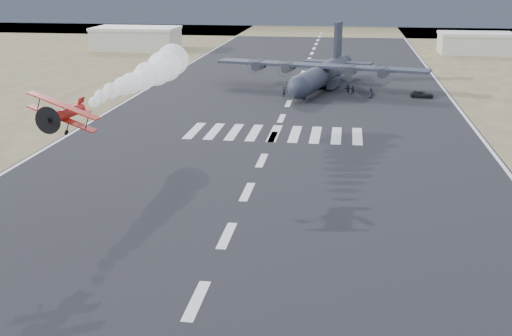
% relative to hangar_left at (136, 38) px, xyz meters
% --- Properties ---
extents(ground, '(500.00, 500.00, 0.00)m').
position_rel_hangar_left_xyz_m(ground, '(52.00, -145.00, -3.41)').
color(ground, black).
rests_on(ground, ground).
extents(scrub_far, '(500.00, 80.00, 0.00)m').
position_rel_hangar_left_xyz_m(scrub_far, '(52.00, 85.00, -3.41)').
color(scrub_far, brown).
rests_on(scrub_far, ground).
extents(runway_markings, '(60.00, 260.00, 0.01)m').
position_rel_hangar_left_xyz_m(runway_markings, '(52.00, -85.00, -3.40)').
color(runway_markings, silver).
rests_on(runway_markings, ground).
extents(ridge_seg_b, '(150.00, 50.00, 15.00)m').
position_rel_hangar_left_xyz_m(ridge_seg_b, '(-78.00, 115.00, 4.09)').
color(ridge_seg_b, slate).
rests_on(ridge_seg_b, ground).
extents(ridge_seg_c, '(150.00, 50.00, 17.00)m').
position_rel_hangar_left_xyz_m(ridge_seg_c, '(-13.00, 115.00, 5.09)').
color(ridge_seg_c, slate).
rests_on(ridge_seg_c, ground).
extents(ridge_seg_d, '(150.00, 50.00, 13.00)m').
position_rel_hangar_left_xyz_m(ridge_seg_d, '(52.00, 115.00, 3.09)').
color(ridge_seg_d, slate).
rests_on(ridge_seg_d, ground).
extents(ridge_seg_e, '(150.00, 50.00, 15.00)m').
position_rel_hangar_left_xyz_m(ridge_seg_e, '(117.00, 115.00, 4.09)').
color(ridge_seg_e, slate).
rests_on(ridge_seg_e, ground).
extents(hangar_left, '(24.50, 14.50, 6.70)m').
position_rel_hangar_left_xyz_m(hangar_left, '(0.00, 0.00, 0.00)').
color(hangar_left, '#A2A090').
rests_on(hangar_left, ground).
extents(hangar_right, '(20.50, 12.50, 5.90)m').
position_rel_hangar_left_xyz_m(hangar_right, '(98.00, 5.00, -0.40)').
color(hangar_right, '#A2A090').
rests_on(hangar_right, ground).
extents(aerobatic_biplane, '(6.62, 6.18, 3.66)m').
position_rel_hangar_left_xyz_m(aerobatic_biplane, '(36.91, -131.70, 7.09)').
color(aerobatic_biplane, red).
extents(smoke_trail, '(4.34, 31.89, 4.34)m').
position_rel_hangar_left_xyz_m(smoke_trail, '(38.09, -105.38, 7.31)').
color(smoke_trail, white).
extents(transport_aircraft, '(42.27, 34.58, 12.29)m').
position_rel_hangar_left_xyz_m(transport_aircraft, '(57.31, -56.40, -0.24)').
color(transport_aircraft, '#1F232F').
rests_on(transport_aircraft, ground).
extents(support_vehicle, '(4.52, 2.38, 1.21)m').
position_rel_hangar_left_xyz_m(support_vehicle, '(76.19, -63.86, -2.80)').
color(support_vehicle, black).
rests_on(support_vehicle, ground).
extents(crew_a, '(0.81, 0.72, 1.87)m').
position_rel_hangar_left_xyz_m(crew_a, '(50.67, -60.10, -2.47)').
color(crew_a, black).
rests_on(crew_a, ground).
extents(crew_b, '(0.85, 0.56, 1.69)m').
position_rel_hangar_left_xyz_m(crew_b, '(63.44, -63.19, -2.56)').
color(crew_b, black).
rests_on(crew_b, ground).
extents(crew_c, '(1.17, 0.97, 1.65)m').
position_rel_hangar_left_xyz_m(crew_c, '(50.82, -61.75, -2.58)').
color(crew_c, black).
rests_on(crew_c, ground).
extents(crew_d, '(0.61, 1.04, 1.69)m').
position_rel_hangar_left_xyz_m(crew_d, '(66.71, -64.00, -2.56)').
color(crew_d, black).
rests_on(crew_d, ground).
extents(crew_e, '(0.93, 0.66, 1.77)m').
position_rel_hangar_left_xyz_m(crew_e, '(66.76, -65.72, -2.52)').
color(crew_e, black).
rests_on(crew_e, ground).
extents(crew_f, '(1.84, 1.05, 1.89)m').
position_rel_hangar_left_xyz_m(crew_f, '(62.50, -62.52, -2.46)').
color(crew_f, black).
rests_on(crew_f, ground).
extents(crew_g, '(0.78, 0.68, 1.89)m').
position_rel_hangar_left_xyz_m(crew_g, '(50.55, -66.81, -2.46)').
color(crew_g, black).
rests_on(crew_g, ground).
extents(crew_h, '(0.82, 0.53, 1.64)m').
position_rel_hangar_left_xyz_m(crew_h, '(52.84, -59.96, -2.59)').
color(crew_h, black).
rests_on(crew_h, ground).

